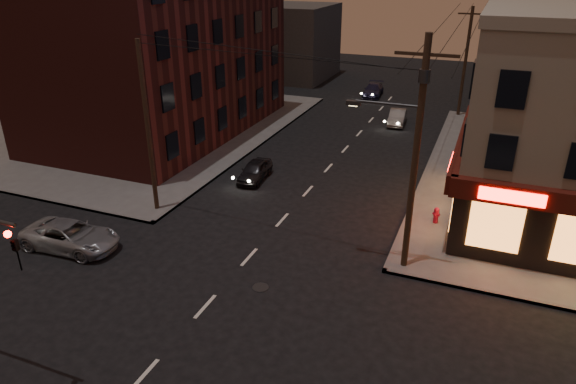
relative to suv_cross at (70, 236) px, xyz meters
The scene contains 14 objects.
ground 8.38m from the suv_cross, 11.11° to the right, with size 120.00×120.00×0.00m, color black.
sidewalk_nw 19.97m from the suv_cross, 119.41° to the left, with size 24.00×28.00×0.15m, color #514F4C.
brick_apartment 19.45m from the suv_cross, 109.93° to the left, with size 12.00×20.00×13.00m, color #491A17.
bg_building_ne_a 42.72m from the suv_cross, 58.62° to the left, with size 10.00×12.00×7.00m, color #3F3D3A.
bg_building_nw 40.81m from the suv_cross, 96.78° to the left, with size 9.00×10.00×8.00m, color #3F3D3A.
bg_building_ne_b 54.34m from the suv_cross, 68.16° to the left, with size 8.00×8.00×6.00m, color #3F3D3A.
utility_pole_main 16.28m from the suv_cross, 15.73° to the left, with size 4.20×0.44×10.00m.
utility_pole_far 34.12m from the suv_cross, 63.74° to the left, with size 0.26×0.26×9.00m, color #382619.
utility_pole_west 6.47m from the suv_cross, 74.08° to the left, with size 0.24×0.24×9.00m, color #382619.
suv_cross is the anchor object (origin of this frame).
sedan_near 11.74m from the suv_cross, 67.37° to the left, with size 1.41×3.50×1.19m, color black.
sedan_mid 28.01m from the suv_cross, 68.04° to the left, with size 1.28×3.66×1.21m, color slate.
sedan_far 35.35m from the suv_cross, 79.64° to the left, with size 1.70×4.17×1.21m, color #1A1933.
fire_hydrant 18.08m from the suv_cross, 29.25° to the left, with size 0.39×0.39×0.86m.
Camera 1 is at (9.27, -14.23, 12.58)m, focal length 32.00 mm.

